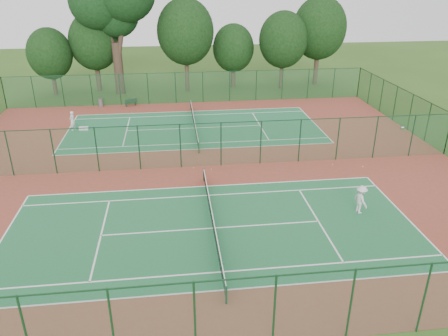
{
  "coord_description": "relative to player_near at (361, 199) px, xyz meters",
  "views": [
    {
      "loc": [
        -1.98,
        -30.74,
        13.77
      ],
      "look_at": [
        1.27,
        -4.06,
        1.6
      ],
      "focal_mm": 35.0,
      "sensor_mm": 36.0,
      "label": 1
    }
  ],
  "objects": [
    {
      "name": "ground",
      "position": [
        -9.26,
        8.29,
        -0.94
      ],
      "size": [
        120.0,
        120.0,
        0.0
      ],
      "primitive_type": "plane",
      "color": "#2F5219",
      "rests_on": "ground"
    },
    {
      "name": "red_pad",
      "position": [
        -9.26,
        8.29,
        -0.93
      ],
      "size": [
        40.0,
        36.0,
        0.01
      ],
      "primitive_type": "cube",
      "color": "brown",
      "rests_on": "ground"
    },
    {
      "name": "court_near",
      "position": [
        -9.26,
        -0.71,
        -0.92
      ],
      "size": [
        23.77,
        10.97,
        0.01
      ],
      "primitive_type": "cube",
      "color": "#20663A",
      "rests_on": "red_pad"
    },
    {
      "name": "court_far",
      "position": [
        -9.26,
        17.29,
        -0.92
      ],
      "size": [
        23.77,
        10.97,
        0.01
      ],
      "primitive_type": "cube",
      "color": "#226C40",
      "rests_on": "red_pad"
    },
    {
      "name": "fence_north",
      "position": [
        -9.26,
        26.29,
        0.82
      ],
      "size": [
        40.0,
        0.09,
        3.5
      ],
      "color": "#18492A",
      "rests_on": "ground"
    },
    {
      "name": "fence_south",
      "position": [
        -9.26,
        -9.71,
        0.82
      ],
      "size": [
        40.0,
        0.09,
        3.5
      ],
      "color": "#194D32",
      "rests_on": "ground"
    },
    {
      "name": "fence_east",
      "position": [
        10.74,
        8.29,
        0.82
      ],
      "size": [
        0.09,
        36.0,
        3.5
      ],
      "rotation": [
        0.0,
        0.0,
        1.57
      ],
      "color": "#174728",
      "rests_on": "ground"
    },
    {
      "name": "fence_divider",
      "position": [
        -9.26,
        8.29,
        0.82
      ],
      "size": [
        40.0,
        0.09,
        3.5
      ],
      "color": "#1B512A",
      "rests_on": "ground"
    },
    {
      "name": "tennis_net_near",
      "position": [
        -9.26,
        -0.71,
        -0.39
      ],
      "size": [
        0.1,
        12.9,
        0.97
      ],
      "color": "#12331E",
      "rests_on": "ground"
    },
    {
      "name": "tennis_net_far",
      "position": [
        -9.26,
        17.29,
        -0.39
      ],
      "size": [
        0.1,
        12.9,
        0.97
      ],
      "color": "#153A1C",
      "rests_on": "ground"
    },
    {
      "name": "player_near",
      "position": [
        0.0,
        0.0,
        0.0
      ],
      "size": [
        0.89,
        1.29,
        1.83
      ],
      "primitive_type": "imported",
      "rotation": [
        0.0,
        0.0,
        1.76
      ],
      "color": "silver",
      "rests_on": "court_near"
    },
    {
      "name": "player_far",
      "position": [
        -20.64,
        18.05,
        0.0
      ],
      "size": [
        0.67,
        0.79,
        1.83
      ],
      "primitive_type": "imported",
      "rotation": [
        0.0,
        0.0,
        -1.97
      ],
      "color": "silver",
      "rests_on": "court_far"
    },
    {
      "name": "trash_bin",
      "position": [
        -19.1,
        25.78,
        -0.46
      ],
      "size": [
        0.69,
        0.69,
        0.93
      ],
      "primitive_type": "cylinder",
      "rotation": [
        0.0,
        0.0,
        0.43
      ],
      "color": "slate",
      "rests_on": "red_pad"
    },
    {
      "name": "bench",
      "position": [
        -15.83,
        25.63,
        -0.5
      ],
      "size": [
        1.38,
        0.9,
        0.83
      ],
      "rotation": [
        0.0,
        0.0,
        0.42
      ],
      "color": "black",
      "rests_on": "red_pad"
    },
    {
      "name": "kit_bag",
      "position": [
        -19.69,
        17.98,
        -0.77
      ],
      "size": [
        0.86,
        0.36,
        0.32
      ],
      "primitive_type": "cube",
      "rotation": [
        0.0,
        0.0,
        -0.05
      ],
      "color": "white",
      "rests_on": "red_pad"
    },
    {
      "name": "stray_ball_a",
      "position": [
        -8.56,
        7.52,
        -0.89
      ],
      "size": [
        0.07,
        0.07,
        0.07
      ],
      "primitive_type": "sphere",
      "color": "yellow",
      "rests_on": "red_pad"
    },
    {
      "name": "stray_ball_b",
      "position": [
        0.91,
        7.33,
        -0.89
      ],
      "size": [
        0.06,
        0.06,
        0.06
      ],
      "primitive_type": "sphere",
      "color": "#CDE435",
      "rests_on": "red_pad"
    },
    {
      "name": "stray_ball_c",
      "position": [
        -9.88,
        7.99,
        -0.89
      ],
      "size": [
        0.07,
        0.07,
        0.07
      ],
      "primitive_type": "sphere",
      "color": "#DDF238",
      "rests_on": "red_pad"
    },
    {
      "name": "big_tree",
      "position": [
        -17.35,
        31.59,
        9.8
      ],
      "size": [
        9.87,
        7.22,
        15.16
      ],
      "color": "#35261D",
      "rests_on": "ground"
    },
    {
      "name": "evergreen_row",
      "position": [
        -8.76,
        32.54,
        -0.94
      ],
      "size": [
        39.0,
        5.0,
        12.0
      ],
      "primitive_type": null,
      "color": "black",
      "rests_on": "ground"
    }
  ]
}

